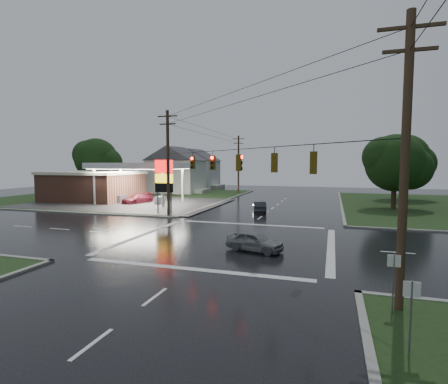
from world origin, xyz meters
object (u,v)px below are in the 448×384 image
(car_north, at_px, (260,207))
(pylon_sign, at_px, (164,177))
(utility_pole_nw, at_px, (168,162))
(utility_pole_se, at_px, (405,159))
(gas_station, at_px, (100,184))
(house_near, at_px, (176,169))
(tree_ne_near, at_px, (396,163))
(house_far, at_px, (196,168))
(car_pump, at_px, (138,198))
(tree_ne_far, at_px, (405,159))
(utility_pole_n, at_px, (238,163))
(car_crossing, at_px, (255,241))
(tree_nw_behind, at_px, (97,159))

(car_north, bearing_deg, pylon_sign, 9.72)
(utility_pole_nw, height_order, utility_pole_se, same)
(gas_station, xyz_separation_m, house_near, (4.73, 16.30, 1.86))
(tree_ne_near, bearing_deg, house_far, 144.23)
(car_pump, bearing_deg, tree_ne_far, 39.15)
(utility_pole_n, xyz_separation_m, car_crossing, (11.86, -40.30, -4.84))
(gas_station, height_order, utility_pole_se, utility_pole_se)
(tree_ne_far, bearing_deg, car_north, -133.04)
(tree_nw_behind, bearing_deg, car_north, -24.73)
(house_near, xyz_separation_m, tree_ne_near, (35.09, -14.01, 1.16))
(tree_nw_behind, bearing_deg, utility_pole_n, 18.21)
(tree_ne_far, bearing_deg, house_near, 176.99)
(tree_ne_near, relative_size, car_pump, 1.86)
(house_far, bearing_deg, tree_nw_behind, -123.44)
(tree_ne_near, bearing_deg, car_north, -154.21)
(tree_nw_behind, height_order, car_pump, tree_nw_behind)
(pylon_sign, bearing_deg, tree_nw_behind, 140.13)
(pylon_sign, bearing_deg, house_near, 112.28)
(car_pump, bearing_deg, tree_nw_behind, 157.90)
(gas_station, relative_size, tree_nw_behind, 2.62)
(house_far, height_order, tree_ne_far, tree_ne_far)
(pylon_sign, distance_m, car_north, 11.13)
(house_far, distance_m, tree_ne_far, 41.57)
(utility_pole_n, height_order, tree_nw_behind, utility_pole_n)
(pylon_sign, bearing_deg, car_north, 23.78)
(pylon_sign, xyz_separation_m, tree_ne_near, (24.64, 11.49, 1.55))
(house_far, relative_size, car_crossing, 2.98)
(car_north, bearing_deg, tree_ne_near, -168.28)
(pylon_sign, distance_m, utility_pole_n, 27.56)
(gas_station, relative_size, utility_pole_n, 2.50)
(gas_station, distance_m, utility_pole_n, 24.60)
(car_pump, bearing_deg, house_near, 113.09)
(tree_ne_near, bearing_deg, car_crossing, -115.87)
(utility_pole_se, height_order, car_pump, utility_pole_se)
(utility_pole_n, height_order, house_near, utility_pole_n)
(house_near, height_order, tree_ne_near, tree_ne_near)
(pylon_sign, distance_m, tree_ne_far, 36.35)
(car_pump, bearing_deg, utility_pole_se, -29.34)
(gas_station, distance_m, tree_ne_far, 45.29)
(pylon_sign, bearing_deg, utility_pole_se, -45.00)
(utility_pole_nw, relative_size, car_north, 2.87)
(car_north, distance_m, car_pump, 18.09)
(pylon_sign, relative_size, utility_pole_nw, 0.55)
(utility_pole_n, relative_size, car_pump, 2.18)
(house_near, xyz_separation_m, car_north, (20.15, -21.22, -3.77))
(utility_pole_n, height_order, car_pump, utility_pole_n)
(utility_pole_n, relative_size, tree_nw_behind, 1.05)
(utility_pole_se, xyz_separation_m, house_near, (-30.45, 45.50, -1.32))
(gas_station, bearing_deg, utility_pole_n, 48.53)
(house_near, relative_size, car_north, 2.88)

